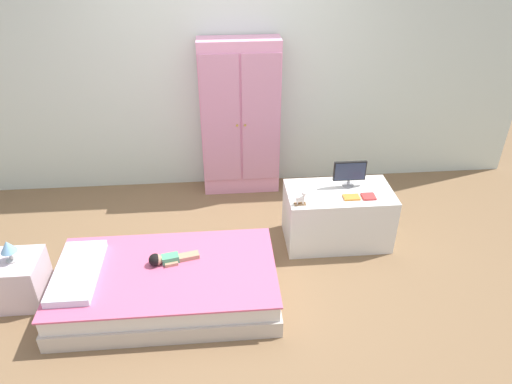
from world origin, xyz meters
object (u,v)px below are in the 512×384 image
object	(u,v)px
rocking_horse_toy	(301,199)
book_orange	(351,197)
wardrobe	(240,119)
tv_stand	(337,216)
tv_monitor	(350,172)
table_lamp	(8,248)
nightstand	(19,280)
bed	(167,284)
doll	(165,259)
book_red	(369,196)

from	to	relation	value
rocking_horse_toy	book_orange	xyz separation A→B (m)	(0.45, 0.06, -0.05)
rocking_horse_toy	book_orange	size ratio (longest dim) A/B	0.88
wardrobe	tv_stand	world-z (taller)	wardrobe
tv_monitor	book_orange	size ratio (longest dim) A/B	2.09
rocking_horse_toy	book_orange	world-z (taller)	rocking_horse_toy
table_lamp	rocking_horse_toy	size ratio (longest dim) A/B	1.47
tv_stand	book_orange	size ratio (longest dim) A/B	6.75
nightstand	tv_stand	bearing A→B (deg)	11.84
table_lamp	tv_monitor	world-z (taller)	tv_monitor
rocking_horse_toy	book_orange	bearing A→B (deg)	7.82
tv_monitor	book_orange	bearing A→B (deg)	-96.78
bed	rocking_horse_toy	distance (m)	1.29
table_lamp	nightstand	bearing A→B (deg)	90.00
doll	book_red	world-z (taller)	book_red
nightstand	book_orange	xyz separation A→B (m)	(2.71, 0.44, 0.34)
wardrobe	tv_stand	bearing A→B (deg)	-51.26
tv_stand	doll	bearing A→B (deg)	-159.48
bed	nightstand	bearing A→B (deg)	175.18
tv_stand	rocking_horse_toy	xyz separation A→B (m)	(-0.38, -0.18, 0.32)
nightstand	book_red	xyz separation A→B (m)	(2.86, 0.44, 0.34)
wardrobe	book_orange	size ratio (longest dim) A/B	11.63
tv_monitor	rocking_horse_toy	world-z (taller)	tv_monitor
table_lamp	wardrobe	world-z (taller)	wardrobe
bed	tv_stand	distance (m)	1.64
doll	book_orange	size ratio (longest dim) A/B	2.81
nightstand	book_red	world-z (taller)	book_red
rocking_horse_toy	book_red	bearing A→B (deg)	5.87
bed	book_orange	world-z (taller)	book_orange
bed	doll	bearing A→B (deg)	95.28
table_lamp	bed	bearing A→B (deg)	-4.82
table_lamp	wardrobe	size ratio (longest dim) A/B	0.11
bed	nightstand	distance (m)	1.15
tv_monitor	book_orange	world-z (taller)	tv_monitor
table_lamp	doll	bearing A→B (deg)	-0.54
doll	nightstand	xyz separation A→B (m)	(-1.13, 0.01, -0.14)
bed	tv_monitor	world-z (taller)	tv_monitor
book_red	doll	bearing A→B (deg)	-165.50
doll	tv_monitor	bearing A→B (deg)	22.17
tv_stand	book_orange	bearing A→B (deg)	-58.96
doll	wardrobe	world-z (taller)	wardrobe
wardrobe	bed	bearing A→B (deg)	-112.17
bed	rocking_horse_toy	size ratio (longest dim) A/B	13.93
table_lamp	book_red	world-z (taller)	table_lamp
table_lamp	wardrobe	bearing A→B (deg)	40.82
bed	doll	distance (m)	0.21
tv_stand	rocking_horse_toy	bearing A→B (deg)	-154.78
nightstand	book_orange	size ratio (longest dim) A/B	2.79
nightstand	tv_monitor	size ratio (longest dim) A/B	1.34
book_red	tv_stand	bearing A→B (deg)	152.17
nightstand	book_red	distance (m)	2.91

